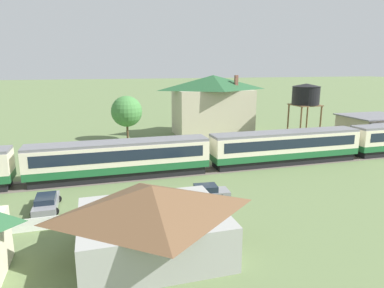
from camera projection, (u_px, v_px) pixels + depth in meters
ground_plane at (244, 165)px, 43.16m from camera, size 600.00×600.00×0.00m
passenger_train at (211, 151)px, 40.78m from camera, size 82.39×3.21×4.17m
railway_track at (200, 171)px, 40.93m from camera, size 134.42×3.60×0.04m
station_building at (373, 126)px, 59.81m from camera, size 10.42×9.80×3.82m
station_house_dark_green_roof at (213, 104)px, 61.97m from camera, size 14.70×8.12×10.63m
water_tower at (306, 95)px, 58.00m from camera, size 4.79×4.79×9.34m
cottage_brown_roof at (153, 219)px, 22.43m from camera, size 10.12×8.29×4.74m
parked_car_grey at (206, 192)px, 32.27m from camera, size 4.34×2.19×1.30m
parked_car_grey_2 at (46, 203)px, 29.73m from camera, size 2.28×4.60×1.30m
yard_tree_0 at (127, 111)px, 56.74m from camera, size 5.14×5.14×7.44m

